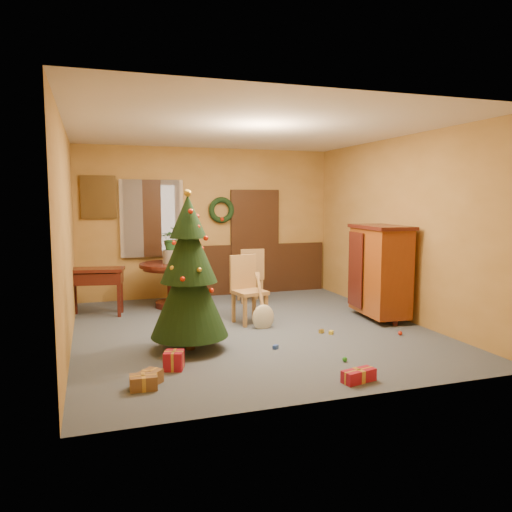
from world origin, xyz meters
name	(u,v)px	position (x,y,z in m)	size (l,w,h in m)	color
room_envelope	(219,240)	(0.21, 2.70, 1.12)	(5.50, 5.50, 5.50)	#394453
dining_table	(172,276)	(-0.86, 1.89, 0.55)	(1.15, 1.15, 0.79)	black
urn	(172,257)	(-0.86, 1.89, 0.90)	(0.32, 0.32, 0.23)	slate
centerpiece_plant	(172,238)	(-0.86, 1.89, 1.23)	(0.37, 0.32, 0.41)	#1E4C23
chair_near	(247,287)	(0.07, 0.42, 0.56)	(0.54, 0.54, 1.05)	#A67442
chair_far	(251,274)	(0.58, 1.81, 0.54)	(0.47, 0.47, 1.01)	#A67442
guitar	(263,302)	(0.19, -0.01, 0.40)	(0.34, 0.16, 0.81)	beige
plant_stand	(181,278)	(-0.67, 2.08, 0.49)	(0.30, 0.30, 0.78)	black
stand_plant	(181,250)	(-0.67, 2.08, 1.01)	(0.25, 0.20, 0.45)	#19471E
christmas_tree	(189,275)	(-1.05, -0.71, 0.97)	(0.99, 0.99, 2.04)	#382111
writing_desk	(96,280)	(-2.15, 1.63, 0.59)	(0.95, 0.59, 0.79)	black
sideboard	(380,269)	(2.15, -0.03, 0.80)	(0.71, 1.22, 1.50)	#5C1E0A
gift_a	(143,382)	(-1.75, -1.89, 0.07)	(0.28, 0.21, 0.15)	brown
gift_b	(174,360)	(-1.37, -1.40, 0.10)	(0.27, 0.27, 0.21)	maroon
gift_c	(149,378)	(-1.68, -1.78, 0.07)	(0.31, 0.31, 0.14)	brown
gift_d	(359,376)	(0.42, -2.40, 0.07)	(0.40, 0.23, 0.13)	maroon
toy_a	(275,347)	(-0.01, -1.04, 0.03)	(0.08, 0.05, 0.05)	#274AAB
toy_b	(345,359)	(0.59, -1.78, 0.03)	(0.06, 0.06, 0.06)	#258925
toy_c	(331,332)	(0.99, -0.64, 0.03)	(0.08, 0.05, 0.05)	gold
toy_d	(400,333)	(1.90, -0.99, 0.03)	(0.06, 0.06, 0.06)	red
toy_e	(321,331)	(0.89, -0.53, 0.03)	(0.08, 0.05, 0.05)	gold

